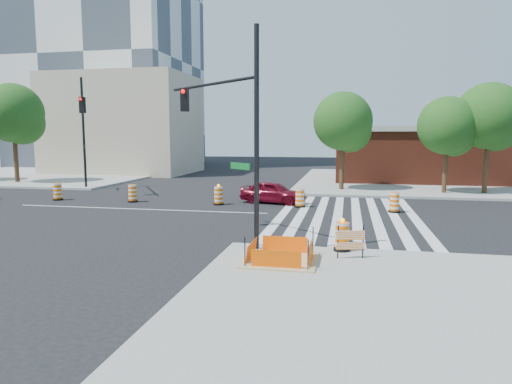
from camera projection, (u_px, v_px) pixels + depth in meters
ground at (138, 209)px, 24.31m from camera, size 120.00×120.00×0.00m
sidewalk_ne at (433, 181)px, 38.27m from camera, size 22.00×22.00×0.15m
sidewalk_nw at (51, 174)px, 45.34m from camera, size 22.00×22.00×0.15m
crosswalk_east at (347, 216)px, 22.16m from camera, size 6.75×13.50×0.01m
lane_centerline at (138, 209)px, 24.31m from camera, size 14.00×0.12×0.01m
excavation_pit at (281, 258)px, 13.76m from camera, size 2.20×2.20×0.90m
brick_storefront at (435, 154)px, 37.99m from camera, size 16.50×8.50×4.60m
beige_midrise at (124, 125)px, 47.44m from camera, size 14.00×10.00×10.00m
red_coupe at (273, 192)px, 26.38m from camera, size 4.06×2.36×1.30m
signal_pole_se at (230, 120)px, 15.87m from camera, size 4.26×3.64×7.25m
signal_pole_nw at (83, 122)px, 31.32m from camera, size 3.27×5.13×7.88m
pit_drum at (342, 237)px, 14.91m from camera, size 0.55×0.55×1.09m
barricade at (351, 240)px, 13.98m from camera, size 0.85×0.28×1.03m
tree_north_b at (14, 117)px, 36.47m from camera, size 4.73×4.73×8.04m
tree_north_c at (343, 125)px, 31.59m from camera, size 4.07×4.07×6.91m
tree_north_d at (448, 129)px, 29.66m from camera, size 3.78×3.78×6.42m
tree_north_e at (489, 120)px, 29.43m from camera, size 4.29×4.29×7.29m
median_drum_1 at (58, 192)px, 27.59m from camera, size 0.60×0.60×1.02m
median_drum_2 at (133, 194)px, 26.81m from camera, size 0.60×0.60×1.02m
median_drum_3 at (219, 196)px, 25.78m from camera, size 0.60×0.60×1.18m
median_drum_4 at (300, 199)px, 24.89m from camera, size 0.60×0.60×1.02m
median_drum_5 at (394, 203)px, 23.17m from camera, size 0.60×0.60×1.02m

